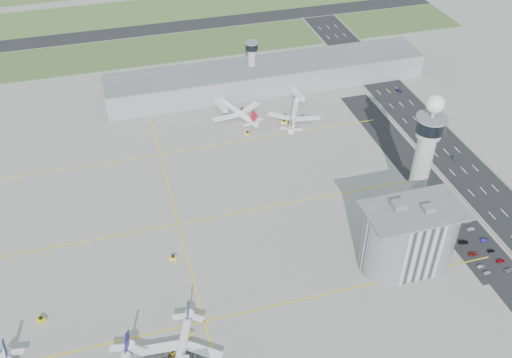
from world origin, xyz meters
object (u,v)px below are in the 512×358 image
object	(u,v)px
car_lot_0	(487,273)
car_lot_11	(468,221)
airplane_far_b	(294,112)
tug_4	(248,133)
secondary_tower	(252,61)
car_lot_3	(463,242)
car_hw_1	(454,158)
admin_building	(409,237)
car_lot_8	(491,251)
tug_0	(41,319)
tug_3	(173,257)
airplane_near_c	(181,348)
car_lot_1	(481,266)
car_lot_5	(443,221)
jet_bridge_far_1	(292,92)
tug_2	(188,334)
car_lot_7	(500,261)
car_lot_9	(485,240)
tug_1	(173,352)
car_lot_10	(471,229)
car_lot_2	(473,254)
jet_bridge_far_0	(217,102)
car_lot_4	(449,229)
tug_5	(284,122)
car_lot_6	(509,270)
car_hw_2	(399,91)
control_tower	(424,153)
car_hw_4	(343,52)

from	to	relation	value
car_lot_0	car_lot_11	xyz separation A→B (m)	(10.30, 31.40, -0.01)
airplane_far_b	tug_4	size ratio (longest dim) A/B	12.53
secondary_tower	tug_4	distance (m)	59.97
car_lot_3	car_hw_1	size ratio (longest dim) A/B	1.26
admin_building	car_lot_0	world-z (taller)	admin_building
car_hw_1	car_lot_8	bearing A→B (deg)	-102.89
tug_0	tug_3	size ratio (longest dim) A/B	1.03
airplane_near_c	car_lot_1	world-z (taller)	airplane_near_c
airplane_far_b	car_lot_5	bearing A→B (deg)	-135.60
admin_building	tug_0	bearing A→B (deg)	176.12
car_lot_0	car_lot_3	bearing A→B (deg)	-5.03
airplane_far_b	car_lot_3	world-z (taller)	airplane_far_b
jet_bridge_far_1	tug_2	world-z (taller)	jet_bridge_far_1
car_lot_7	car_lot_9	size ratio (longest dim) A/B	1.03
tug_1	car_lot_5	xyz separation A→B (m)	(137.38, 37.72, -0.35)
car_lot_3	car_lot_10	bearing A→B (deg)	-40.15
car_lot_1	car_lot_2	xyz separation A→B (m)	(1.02, 7.64, 0.03)
jet_bridge_far_0	car_lot_4	size ratio (longest dim) A/B	3.73
jet_bridge_far_0	tug_5	distance (m)	46.01
jet_bridge_far_1	car_lot_11	xyz separation A→B (m)	(41.82, -139.04, -2.28)
tug_4	car_lot_11	xyz separation A→B (m)	(81.64, -102.65, -0.32)
car_lot_8	tug_4	bearing A→B (deg)	37.88
tug_0	tug_2	bearing A→B (deg)	-63.99
jet_bridge_far_0	car_lot_8	distance (m)	183.50
tug_0	tug_3	xyz separation A→B (m)	(56.32, 19.32, -0.03)
tug_3	car_lot_6	world-z (taller)	tug_3
car_lot_4	car_lot_6	distance (m)	32.34
car_lot_6	car_lot_10	bearing A→B (deg)	0.90
car_lot_4	car_lot_1	bearing A→B (deg)	-179.45
jet_bridge_far_0	car_hw_2	xyz separation A→B (m)	(119.43, -14.34, -2.21)
tug_1	tug_3	world-z (taller)	tug_1
jet_bridge_far_0	tug_5	size ratio (longest dim) A/B	3.89
tug_2	car_lot_8	xyz separation A→B (m)	(140.61, 7.51, -0.41)
car_lot_8	tug_1	bearing A→B (deg)	99.93
secondary_tower	car_lot_11	xyz separation A→B (m)	(63.82, -157.04, -18.23)
car_lot_7	car_lot_1	bearing A→B (deg)	94.28
car_lot_10	car_lot_5	bearing A→B (deg)	47.06
control_tower	tug_5	world-z (taller)	control_tower
tug_2	tug_4	world-z (taller)	tug_2
car_lot_1	car_lot_9	distance (m)	17.72
airplane_far_b	car_lot_0	world-z (taller)	airplane_far_b
tug_4	tug_5	distance (m)	25.15
airplane_near_c	car_lot_10	world-z (taller)	airplane_near_c
car_lot_4	car_lot_6	world-z (taller)	car_lot_4
tug_4	tug_5	world-z (taller)	tug_5
car_lot_3	car_hw_1	xyz separation A→B (m)	(31.26, 59.78, -0.07)
secondary_tower	admin_building	xyz separation A→B (m)	(21.99, -172.00, -3.50)
airplane_near_c	tug_0	xyz separation A→B (m)	(-50.99, 32.01, -4.26)
airplane_far_b	car_hw_4	size ratio (longest dim) A/B	11.52
car_lot_4	car_lot_10	bearing A→B (deg)	-104.69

